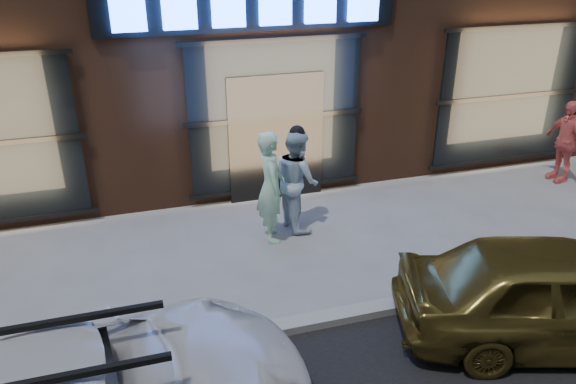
% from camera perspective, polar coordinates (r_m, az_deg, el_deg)
% --- Properties ---
extents(ground, '(90.00, 90.00, 0.00)m').
position_cam_1_polar(ground, '(7.78, 6.83, -12.48)').
color(ground, slate).
rests_on(ground, ground).
extents(curb, '(60.00, 0.25, 0.12)m').
position_cam_1_polar(curb, '(7.74, 6.85, -12.13)').
color(curb, gray).
rests_on(curb, ground).
extents(man_bowtie, '(0.48, 0.71, 1.89)m').
position_cam_1_polar(man_bowtie, '(9.09, -1.77, 0.55)').
color(man_bowtie, '#B4EDC1').
rests_on(man_bowtie, ground).
extents(man_cap, '(0.80, 0.96, 1.76)m').
position_cam_1_polar(man_cap, '(9.50, 0.89, 1.27)').
color(man_cap, white).
rests_on(man_cap, ground).
extents(passerby, '(0.45, 1.00, 1.69)m').
position_cam_1_polar(passerby, '(12.67, 26.33, 4.64)').
color(passerby, '#EB6860').
rests_on(passerby, ground).
extents(gold_sedan, '(4.27, 2.69, 1.35)m').
position_cam_1_polar(gold_sedan, '(7.75, 26.04, -9.24)').
color(gold_sedan, olive).
rests_on(gold_sedan, ground).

